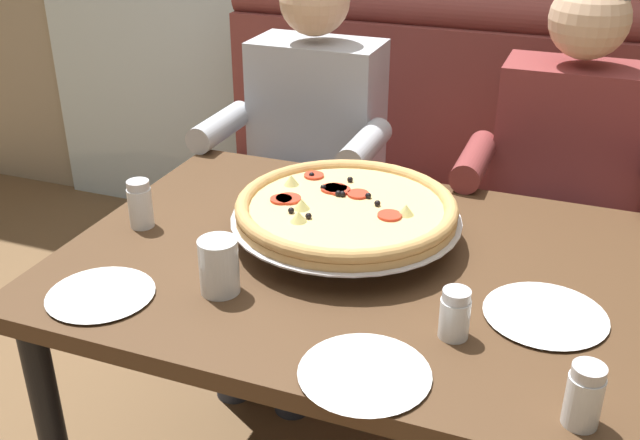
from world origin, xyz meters
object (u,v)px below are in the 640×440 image
at_px(drinking_glass, 219,270).
at_px(shaker_pepper_flakes, 583,400).
at_px(booth_bench, 439,222).
at_px(dining_table, 353,292).
at_px(diner_left, 305,148).
at_px(plate_near_left, 100,292).
at_px(plate_far_side, 546,312).
at_px(pizza, 346,209).
at_px(shaker_oregano, 141,207).
at_px(diner_right, 562,184).
at_px(shaker_parmesan, 455,317).
at_px(plate_near_right, 365,371).
at_px(patio_chair, 242,70).

bearing_deg(drinking_glass, shaker_pepper_flakes, -11.39).
height_order(booth_bench, dining_table, booth_bench).
bearing_deg(diner_left, plate_near_left, -91.89).
relative_size(booth_bench, plate_far_side, 7.33).
height_order(pizza, plate_far_side, pizza).
height_order(shaker_pepper_flakes, shaker_oregano, shaker_oregano).
relative_size(booth_bench, dining_table, 1.37).
bearing_deg(plate_far_side, drinking_glass, -167.21).
bearing_deg(pizza, shaker_pepper_flakes, -39.14).
bearing_deg(drinking_glass, diner_left, 101.43).
height_order(dining_table, plate_near_left, plate_near_left).
xyz_separation_m(diner_right, shaker_pepper_flakes, (0.10, -1.03, 0.08)).
bearing_deg(shaker_parmesan, dining_table, 141.39).
bearing_deg(pizza, booth_bench, 87.02).
bearing_deg(shaker_parmesan, plate_far_side, 39.51).
relative_size(dining_table, pizza, 2.43).
distance_m(pizza, shaker_parmesan, 0.41).
height_order(pizza, shaker_pepper_flakes, pizza).
height_order(diner_left, plate_near_right, diner_left).
height_order(diner_right, shaker_parmesan, diner_right).
bearing_deg(shaker_oregano, dining_table, 3.86).
height_order(dining_table, plate_far_side, plate_far_side).
bearing_deg(shaker_parmesan, plate_near_right, -124.67).
height_order(booth_bench, pizza, booth_bench).
distance_m(dining_table, plate_near_right, 0.41).
relative_size(dining_table, patio_chair, 1.45).
height_order(shaker_oregano, plate_near_left, shaker_oregano).
relative_size(shaker_oregano, plate_near_right, 0.51).
bearing_deg(shaker_oregano, booth_bench, 62.02).
bearing_deg(patio_chair, shaker_oregano, -69.33).
height_order(diner_right, shaker_pepper_flakes, diner_right).
relative_size(plate_near_left, plate_far_side, 0.91).
bearing_deg(patio_chair, plate_near_right, -59.13).
height_order(diner_left, drinking_glass, diner_left).
distance_m(diner_left, plate_far_side, 1.09).
height_order(plate_near_right, patio_chair, patio_chair).
bearing_deg(shaker_pepper_flakes, dining_table, 143.37).
bearing_deg(dining_table, diner_right, 59.86).
distance_m(dining_table, plate_far_side, 0.43).
bearing_deg(drinking_glass, pizza, 61.39).
relative_size(plate_near_right, plate_far_side, 0.97).
bearing_deg(dining_table, diner_left, 120.14).
bearing_deg(dining_table, shaker_pepper_flakes, -36.63).
bearing_deg(plate_far_side, patio_chair, 128.84).
bearing_deg(booth_bench, drinking_glass, -100.11).
bearing_deg(patio_chair, diner_right, -39.17).
relative_size(shaker_oregano, patio_chair, 0.13).
xyz_separation_m(diner_right, plate_far_side, (0.03, -0.75, 0.05)).
height_order(drinking_glass, patio_chair, drinking_glass).
distance_m(pizza, shaker_oregano, 0.48).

